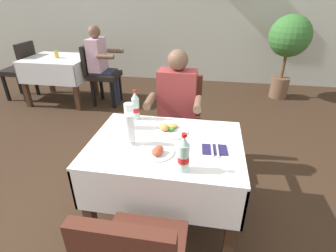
{
  "coord_description": "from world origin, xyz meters",
  "views": [
    {
      "loc": [
        0.39,
        -1.48,
        1.72
      ],
      "look_at": [
        0.11,
        0.18,
        0.83
      ],
      "focal_mm": 27.42,
      "sensor_mm": 36.0,
      "label": 1
    }
  ],
  "objects_px": {
    "main_dining_table": "(166,162)",
    "plate_far_diner": "(170,130)",
    "seated_diner_far": "(176,108)",
    "plate_near_camera": "(157,151)",
    "beer_glass_left": "(130,129)",
    "beer_glass_middle": "(129,116)",
    "napkin_cutlery_set": "(215,149)",
    "background_chair_left": "(21,67)",
    "chair_far_diner_seat": "(179,118)",
    "background_table_tumbler": "(56,54)",
    "background_patron": "(101,62)",
    "cola_bottle_secondary": "(184,155)",
    "background_dining_table": "(59,69)",
    "potted_plant_corner": "(289,42)",
    "cola_bottle_primary": "(136,107)",
    "background_chair_right": "(99,71)"
  },
  "relations": [
    {
      "from": "beer_glass_left",
      "to": "napkin_cutlery_set",
      "type": "relative_size",
      "value": 1.21
    },
    {
      "from": "background_table_tumbler",
      "to": "potted_plant_corner",
      "type": "relative_size",
      "value": 0.08
    },
    {
      "from": "napkin_cutlery_set",
      "to": "background_chair_right",
      "type": "height_order",
      "value": "background_chair_right"
    },
    {
      "from": "beer_glass_middle",
      "to": "background_chair_left",
      "type": "bearing_deg",
      "value": 140.55
    },
    {
      "from": "background_dining_table",
      "to": "background_chair_right",
      "type": "distance_m",
      "value": 0.71
    },
    {
      "from": "cola_bottle_primary",
      "to": "seated_diner_far",
      "type": "bearing_deg",
      "value": 50.3
    },
    {
      "from": "main_dining_table",
      "to": "cola_bottle_secondary",
      "type": "bearing_deg",
      "value": -61.99
    },
    {
      "from": "plate_near_camera",
      "to": "beer_glass_left",
      "type": "bearing_deg",
      "value": 157.14
    },
    {
      "from": "background_chair_left",
      "to": "beer_glass_middle",
      "type": "bearing_deg",
      "value": -39.45
    },
    {
      "from": "seated_diner_far",
      "to": "plate_near_camera",
      "type": "xyz_separation_m",
      "value": [
        -0.01,
        -0.84,
        0.06
      ]
    },
    {
      "from": "background_chair_left",
      "to": "background_patron",
      "type": "bearing_deg",
      "value": 0.0
    },
    {
      "from": "beer_glass_left",
      "to": "beer_glass_middle",
      "type": "relative_size",
      "value": 1.12
    },
    {
      "from": "chair_far_diner_seat",
      "to": "cola_bottle_secondary",
      "type": "xyz_separation_m",
      "value": [
        0.16,
        -1.1,
        0.31
      ]
    },
    {
      "from": "seated_diner_far",
      "to": "napkin_cutlery_set",
      "type": "relative_size",
      "value": 6.52
    },
    {
      "from": "napkin_cutlery_set",
      "to": "background_chair_left",
      "type": "relative_size",
      "value": 0.2
    },
    {
      "from": "plate_far_diner",
      "to": "cola_bottle_secondary",
      "type": "relative_size",
      "value": 0.99
    },
    {
      "from": "seated_diner_far",
      "to": "beer_glass_middle",
      "type": "distance_m",
      "value": 0.62
    },
    {
      "from": "napkin_cutlery_set",
      "to": "background_dining_table",
      "type": "bearing_deg",
      "value": 137.36
    },
    {
      "from": "plate_far_diner",
      "to": "potted_plant_corner",
      "type": "relative_size",
      "value": 0.18
    },
    {
      "from": "beer_glass_middle",
      "to": "potted_plant_corner",
      "type": "bearing_deg",
      "value": 57.93
    },
    {
      "from": "plate_near_camera",
      "to": "cola_bottle_secondary",
      "type": "bearing_deg",
      "value": -37.59
    },
    {
      "from": "chair_far_diner_seat",
      "to": "background_table_tumbler",
      "type": "distance_m",
      "value": 2.66
    },
    {
      "from": "chair_far_diner_seat",
      "to": "cola_bottle_primary",
      "type": "relative_size",
      "value": 3.76
    },
    {
      "from": "background_patron",
      "to": "plate_near_camera",
      "type": "bearing_deg",
      "value": -60.02
    },
    {
      "from": "plate_far_diner",
      "to": "beer_glass_left",
      "type": "distance_m",
      "value": 0.35
    },
    {
      "from": "beer_glass_left",
      "to": "background_chair_right",
      "type": "distance_m",
      "value": 2.71
    },
    {
      "from": "plate_near_camera",
      "to": "plate_far_diner",
      "type": "relative_size",
      "value": 0.97
    },
    {
      "from": "main_dining_table",
      "to": "seated_diner_far",
      "type": "bearing_deg",
      "value": 91.63
    },
    {
      "from": "plate_far_diner",
      "to": "background_chair_left",
      "type": "xyz_separation_m",
      "value": [
        -2.93,
        2.15,
        -0.21
      ]
    },
    {
      "from": "cola_bottle_secondary",
      "to": "beer_glass_left",
      "type": "bearing_deg",
      "value": 149.36
    },
    {
      "from": "seated_diner_far",
      "to": "background_chair_left",
      "type": "distance_m",
      "value": 3.33
    },
    {
      "from": "beer_glass_left",
      "to": "napkin_cutlery_set",
      "type": "distance_m",
      "value": 0.6
    },
    {
      "from": "background_dining_table",
      "to": "potted_plant_corner",
      "type": "relative_size",
      "value": 0.72
    },
    {
      "from": "main_dining_table",
      "to": "plate_near_camera",
      "type": "bearing_deg",
      "value": -102.69
    },
    {
      "from": "cola_bottle_primary",
      "to": "napkin_cutlery_set",
      "type": "bearing_deg",
      "value": -30.0
    },
    {
      "from": "plate_far_diner",
      "to": "background_patron",
      "type": "height_order",
      "value": "background_patron"
    },
    {
      "from": "cola_bottle_secondary",
      "to": "potted_plant_corner",
      "type": "xyz_separation_m",
      "value": [
        1.36,
        3.41,
        0.11
      ]
    },
    {
      "from": "background_patron",
      "to": "background_table_tumbler",
      "type": "relative_size",
      "value": 11.45
    },
    {
      "from": "beer_glass_left",
      "to": "plate_near_camera",
      "type": "bearing_deg",
      "value": -22.86
    },
    {
      "from": "seated_diner_far",
      "to": "background_patron",
      "type": "xyz_separation_m",
      "value": [
        -1.44,
        1.62,
        0.0
      ]
    },
    {
      "from": "seated_diner_far",
      "to": "cola_bottle_secondary",
      "type": "height_order",
      "value": "seated_diner_far"
    },
    {
      "from": "beer_glass_left",
      "to": "background_dining_table",
      "type": "relative_size",
      "value": 0.23
    },
    {
      "from": "background_table_tumbler",
      "to": "potted_plant_corner",
      "type": "xyz_separation_m",
      "value": [
        3.71,
        0.82,
        0.17
      ]
    },
    {
      "from": "plate_far_diner",
      "to": "background_table_tumbler",
      "type": "xyz_separation_m",
      "value": [
        -2.2,
        2.12,
        0.04
      ]
    },
    {
      "from": "main_dining_table",
      "to": "plate_far_diner",
      "type": "relative_size",
      "value": 4.32
    },
    {
      "from": "chair_far_diner_seat",
      "to": "background_chair_left",
      "type": "bearing_deg",
      "value": 152.64
    },
    {
      "from": "chair_far_diner_seat",
      "to": "beer_glass_left",
      "type": "relative_size",
      "value": 4.15
    },
    {
      "from": "seated_diner_far",
      "to": "plate_near_camera",
      "type": "height_order",
      "value": "seated_diner_far"
    },
    {
      "from": "seated_diner_far",
      "to": "background_dining_table",
      "type": "relative_size",
      "value": 1.26
    },
    {
      "from": "background_chair_left",
      "to": "chair_far_diner_seat",
      "type": "bearing_deg",
      "value": -27.36
    }
  ]
}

